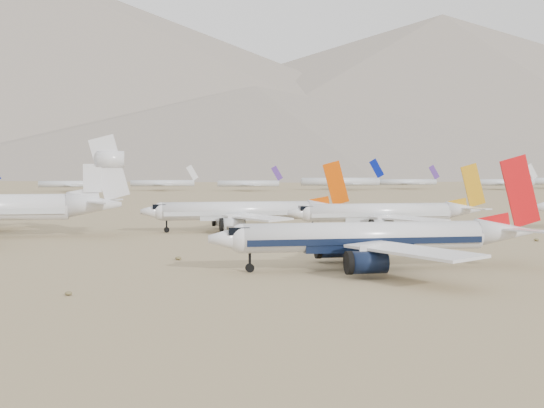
# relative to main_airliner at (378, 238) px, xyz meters

# --- Properties ---
(ground) EXTENTS (7000.00, 7000.00, 0.00)m
(ground) POSITION_rel_main_airliner_xyz_m (3.56, 0.49, -4.41)
(ground) COLOR olive
(ground) RESTS_ON ground
(main_airliner) EXTENTS (45.46, 44.41, 16.04)m
(main_airliner) POSITION_rel_main_airliner_xyz_m (0.00, 0.00, 0.00)
(main_airliner) COLOR silver
(main_airliner) RESTS_ON ground
(row2_gold_tail) EXTENTS (41.85, 40.93, 14.90)m
(row2_gold_tail) POSITION_rel_main_airliner_xyz_m (19.97, 54.77, -0.24)
(row2_gold_tail) COLOR silver
(row2_gold_tail) RESTS_ON ground
(row2_orange_tail) EXTENTS (43.37, 42.43, 15.47)m
(row2_orange_tail) POSITION_rel_main_airliner_xyz_m (-9.74, 62.24, -0.07)
(row2_orange_tail) COLOR silver
(row2_orange_tail) RESTS_ON ground
(distant_storage_row) EXTENTS (627.18, 62.71, 15.82)m
(distant_storage_row) POSITION_rel_main_airliner_xyz_m (64.92, 317.98, 0.06)
(distant_storage_row) COLOR silver
(distant_storage_row) RESTS_ON ground
(mountain_range) EXTENTS (7354.00, 3024.00, 470.00)m
(mountain_range) POSITION_rel_main_airliner_xyz_m (73.74, 1648.50, 185.91)
(mountain_range) COLOR slate
(mountain_range) RESTS_ON ground
(foothills) EXTENTS (4637.50, 1395.00, 155.00)m
(foothills) POSITION_rel_main_airliner_xyz_m (530.24, 1100.49, 62.74)
(foothills) COLOR slate
(foothills) RESTS_ON ground
(desert_scrub) EXTENTS (261.14, 121.67, 0.63)m
(desert_scrub) POSITION_rel_main_airliner_xyz_m (3.23, -28.82, -4.12)
(desert_scrub) COLOR brown
(desert_scrub) RESTS_ON ground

